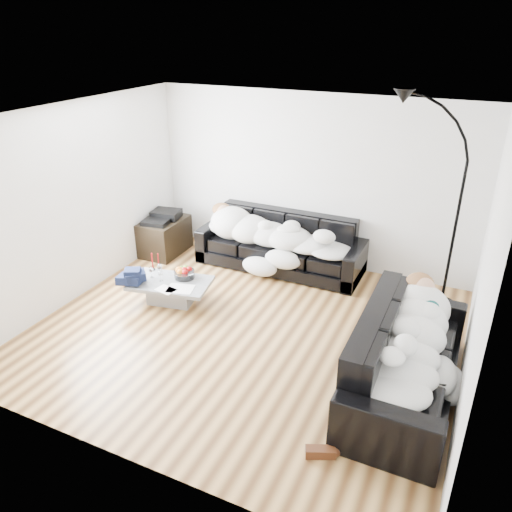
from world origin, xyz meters
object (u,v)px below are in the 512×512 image
at_px(wine_glass_a, 160,270).
at_px(floor_lamp, 456,221).
at_px(sofa_right, 407,356).
at_px(wine_glass_b, 151,272).
at_px(candle_left, 152,262).
at_px(av_cabinet, 164,236).
at_px(sleeper_back, 279,231).
at_px(fruit_bowl, 184,272).
at_px(sleeper_right, 410,339).
at_px(stereo, 163,216).
at_px(sofa_back, 280,243).
at_px(shoes, 331,449).
at_px(coffee_table, 171,292).
at_px(wine_glass_c, 161,276).
at_px(candle_right, 158,262).

relative_size(wine_glass_a, floor_lamp, 0.07).
xyz_separation_m(sofa_right, wine_glass_b, (-3.50, 0.52, -0.06)).
relative_size(candle_left, av_cabinet, 0.31).
height_order(sleeper_back, wine_glass_a, sleeper_back).
bearing_deg(fruit_bowl, av_cabinet, 134.45).
relative_size(av_cabinet, floor_lamp, 0.34).
relative_size(sleeper_right, floor_lamp, 0.78).
bearing_deg(av_cabinet, candle_left, -63.27).
distance_m(wine_glass_a, floor_lamp, 3.94).
bearing_deg(sleeper_right, stereo, 66.37).
bearing_deg(av_cabinet, sleeper_back, 6.26).
bearing_deg(candle_left, stereo, 117.52).
bearing_deg(sofa_back, wine_glass_a, -127.79).
bearing_deg(shoes, fruit_bowl, 133.43).
bearing_deg(sleeper_right, sofa_right, -180.00).
height_order(coffee_table, fruit_bowl, fruit_bowl).
xyz_separation_m(sleeper_right, shoes, (-0.42, -1.10, -0.60)).
xyz_separation_m(sofa_right, wine_glass_c, (-3.32, 0.49, -0.06)).
relative_size(sofa_right, sleeper_back, 1.03).
distance_m(sofa_back, coffee_table, 1.87).
bearing_deg(shoes, sofa_back, 107.28).
bearing_deg(wine_glass_c, wine_glass_b, 169.85).
bearing_deg(sleeper_back, sofa_back, 90.00).
height_order(sleeper_back, stereo, sleeper_back).
distance_m(coffee_table, wine_glass_c, 0.26).
bearing_deg(wine_glass_c, floor_lamp, 23.84).
xyz_separation_m(candle_left, shoes, (3.19, -1.81, -0.39)).
relative_size(wine_glass_c, stereo, 0.34).
bearing_deg(candle_right, wine_glass_b, -77.26).
distance_m(sleeper_back, floor_lamp, 2.50).
height_order(fruit_bowl, wine_glass_a, fruit_bowl).
bearing_deg(coffee_table, wine_glass_b, -178.84).
relative_size(sofa_right, wine_glass_a, 13.18).
xyz_separation_m(sleeper_right, fruit_bowl, (-3.09, 0.70, -0.25)).
distance_m(coffee_table, candle_right, 0.51).
bearing_deg(wine_glass_a, sofa_back, 52.21).
bearing_deg(floor_lamp, sofa_right, -80.39).
bearing_deg(fruit_bowl, sofa_back, 60.08).
relative_size(candle_right, shoes, 0.53).
distance_m(wine_glass_b, candle_left, 0.23).
distance_m(sofa_right, coffee_table, 3.26).
bearing_deg(wine_glass_b, shoes, -27.78).
height_order(fruit_bowl, wine_glass_b, fruit_bowl).
bearing_deg(stereo, wine_glass_a, -67.60).
distance_m(sofa_right, av_cabinet, 4.59).
bearing_deg(fruit_bowl, sofa_right, -12.81).
xyz_separation_m(fruit_bowl, candle_right, (-0.47, 0.07, 0.03)).
xyz_separation_m(wine_glass_b, candle_right, (-0.06, 0.25, 0.04)).
bearing_deg(sleeper_right, wine_glass_b, 81.59).
height_order(sofa_right, candle_left, sofa_right).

